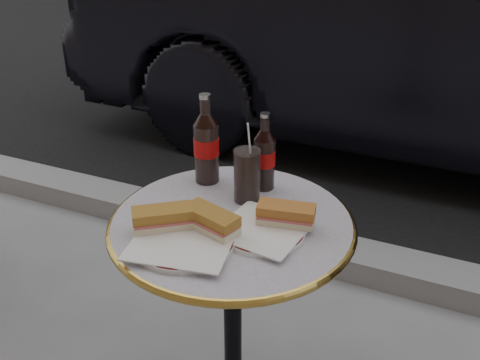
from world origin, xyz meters
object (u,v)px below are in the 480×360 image
at_px(plate_right, 263,231).
at_px(cola_bottle_right, 264,151).
at_px(bistro_table, 233,329).
at_px(parked_car, 478,25).
at_px(cola_bottle_left, 206,139).
at_px(cola_glass, 247,176).
at_px(plate_left, 184,242).

height_order(plate_right, cola_bottle_right, cola_bottle_right).
xyz_separation_m(bistro_table, parked_car, (0.46, 2.43, 0.43)).
xyz_separation_m(bistro_table, plate_right, (0.09, -0.03, 0.37)).
relative_size(cola_bottle_left, parked_car, 0.05).
relative_size(bistro_table, cola_glass, 5.02).
bearing_deg(parked_car, cola_glass, 169.58).
bearing_deg(cola_bottle_right, bistro_table, -93.00).
bearing_deg(cola_bottle_left, plate_right, -37.59).
bearing_deg(plate_right, bistro_table, 163.94).
xyz_separation_m(cola_bottle_right, parked_car, (0.45, 2.24, -0.05)).
bearing_deg(bistro_table, cola_bottle_left, 133.07).
bearing_deg(plate_left, cola_bottle_left, 107.41).
height_order(cola_bottle_left, parked_car, parked_car).
relative_size(plate_left, cola_bottle_right, 1.09).
bearing_deg(plate_right, plate_left, -142.45).
bearing_deg(parked_car, cola_bottle_left, 165.79).
xyz_separation_m(cola_bottle_left, parked_car, (0.61, 2.27, -0.07)).
bearing_deg(cola_bottle_left, cola_bottle_right, 9.42).
relative_size(bistro_table, plate_left, 3.05).
relative_size(plate_right, parked_car, 0.04).
xyz_separation_m(cola_bottle_right, cola_glass, (-0.01, -0.08, -0.04)).
relative_size(plate_right, cola_glass, 1.40).
distance_m(cola_bottle_left, parked_car, 2.35).
relative_size(plate_right, cola_bottle_right, 0.93).
bearing_deg(cola_glass, plate_right, -53.23).
height_order(plate_left, cola_glass, cola_glass).
relative_size(cola_bottle_right, parked_car, 0.05).
distance_m(bistro_table, plate_left, 0.40).
bearing_deg(cola_bottle_right, parked_car, 78.63).
bearing_deg(parked_car, plate_right, 172.42).
relative_size(plate_left, parked_car, 0.05).
bearing_deg(cola_glass, cola_bottle_left, 158.92).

